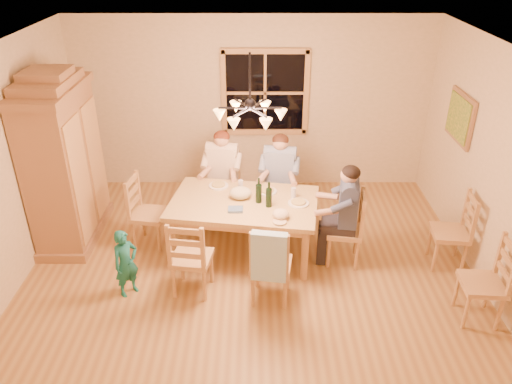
{
  "coord_description": "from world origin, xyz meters",
  "views": [
    {
      "loc": [
        0.06,
        -4.96,
        3.78
      ],
      "look_at": [
        0.06,
        0.1,
        1.09
      ],
      "focal_mm": 35.0,
      "sensor_mm": 36.0,
      "label": 1
    }
  ],
  "objects_px": {
    "chair_far_right": "(279,202)",
    "chair_end_left": "(150,224)",
    "chair_near_right": "(271,276)",
    "chair_spare_back": "(447,243)",
    "chair_far_left": "(224,198)",
    "wine_bottle_a": "(259,190)",
    "chandelier": "(250,113)",
    "chair_end_right": "(343,240)",
    "adult_slate_man": "(347,203)",
    "child": "(126,263)",
    "adult_plaid_man": "(280,168)",
    "armoire": "(65,165)",
    "dining_table": "(244,208)",
    "chair_spare_front": "(479,295)",
    "adult_woman": "(222,164)",
    "wine_bottle_b": "(269,194)",
    "chair_near_left": "(193,269)"
  },
  "relations": [
    {
      "from": "chair_far_right",
      "to": "chair_end_left",
      "type": "distance_m",
      "value": 1.83
    },
    {
      "from": "chair_near_right",
      "to": "chair_spare_back",
      "type": "relative_size",
      "value": 1.0
    },
    {
      "from": "chair_far_left",
      "to": "wine_bottle_a",
      "type": "height_order",
      "value": "wine_bottle_a"
    },
    {
      "from": "chandelier",
      "to": "wine_bottle_a",
      "type": "relative_size",
      "value": 2.33
    },
    {
      "from": "chair_end_right",
      "to": "adult_slate_man",
      "type": "distance_m",
      "value": 0.54
    },
    {
      "from": "chair_far_right",
      "to": "adult_slate_man",
      "type": "bearing_deg",
      "value": 136.64
    },
    {
      "from": "chair_end_right",
      "to": "wine_bottle_a",
      "type": "xyz_separation_m",
      "value": [
        -1.06,
        0.17,
        0.62
      ]
    },
    {
      "from": "chair_far_right",
      "to": "child",
      "type": "height_order",
      "value": "chair_far_right"
    },
    {
      "from": "chair_far_right",
      "to": "chair_near_right",
      "type": "xyz_separation_m",
      "value": [
        -0.16,
        -1.72,
        0.0
      ]
    },
    {
      "from": "wine_bottle_a",
      "to": "chair_spare_back",
      "type": "height_order",
      "value": "wine_bottle_a"
    },
    {
      "from": "chair_far_right",
      "to": "chair_spare_back",
      "type": "height_order",
      "value": "same"
    },
    {
      "from": "chair_far_right",
      "to": "adult_slate_man",
      "type": "relative_size",
      "value": 1.13
    },
    {
      "from": "chandelier",
      "to": "adult_plaid_man",
      "type": "xyz_separation_m",
      "value": [
        0.39,
        1.27,
        -1.24
      ]
    },
    {
      "from": "armoire",
      "to": "adult_slate_man",
      "type": "xyz_separation_m",
      "value": [
        3.58,
        -0.62,
        -0.22
      ]
    },
    {
      "from": "dining_table",
      "to": "chair_far_left",
      "type": "relative_size",
      "value": 1.99
    },
    {
      "from": "chair_end_left",
      "to": "chair_spare_front",
      "type": "distance_m",
      "value": 4.06
    },
    {
      "from": "adult_woman",
      "to": "adult_plaid_man",
      "type": "height_order",
      "value": "same"
    },
    {
      "from": "chandelier",
      "to": "adult_slate_man",
      "type": "xyz_separation_m",
      "value": [
        1.16,
        0.29,
        -1.24
      ]
    },
    {
      "from": "chair_far_right",
      "to": "chair_near_right",
      "type": "height_order",
      "value": "same"
    },
    {
      "from": "armoire",
      "to": "chair_far_right",
      "type": "height_order",
      "value": "armoire"
    },
    {
      "from": "chandelier",
      "to": "chair_far_left",
      "type": "xyz_separation_m",
      "value": [
        -0.41,
        1.4,
        -1.77
      ]
    },
    {
      "from": "chandelier",
      "to": "adult_plaid_man",
      "type": "bearing_deg",
      "value": 72.97
    },
    {
      "from": "wine_bottle_b",
      "to": "child",
      "type": "xyz_separation_m",
      "value": [
        -1.63,
        -0.7,
        -0.51
      ]
    },
    {
      "from": "chair_far_left",
      "to": "armoire",
      "type": "bearing_deg",
      "value": 22.57
    },
    {
      "from": "armoire",
      "to": "chair_near_left",
      "type": "bearing_deg",
      "value": -34.55
    },
    {
      "from": "chair_end_left",
      "to": "chair_end_right",
      "type": "xyz_separation_m",
      "value": [
        2.5,
        -0.38,
        0.0
      ]
    },
    {
      "from": "chair_near_left",
      "to": "chair_near_right",
      "type": "bearing_deg",
      "value": 0.0
    },
    {
      "from": "wine_bottle_b",
      "to": "chair_spare_front",
      "type": "height_order",
      "value": "wine_bottle_b"
    },
    {
      "from": "chair_end_right",
      "to": "child",
      "type": "height_order",
      "value": "chair_end_right"
    },
    {
      "from": "dining_table",
      "to": "chair_far_right",
      "type": "height_order",
      "value": "chair_far_right"
    },
    {
      "from": "chair_end_right",
      "to": "adult_woman",
      "type": "bearing_deg",
      "value": 63.43
    },
    {
      "from": "chair_spare_front",
      "to": "dining_table",
      "type": "bearing_deg",
      "value": 67.9
    },
    {
      "from": "chair_far_right",
      "to": "adult_plaid_man",
      "type": "bearing_deg",
      "value": 8.75
    },
    {
      "from": "chair_end_right",
      "to": "child",
      "type": "bearing_deg",
      "value": 112.71
    },
    {
      "from": "chair_far_left",
      "to": "chair_spare_front",
      "type": "relative_size",
      "value": 1.0
    },
    {
      "from": "chair_near_right",
      "to": "adult_slate_man",
      "type": "xyz_separation_m",
      "value": [
        0.93,
        0.73,
        0.54
      ]
    },
    {
      "from": "chair_near_right",
      "to": "chair_spare_back",
      "type": "bearing_deg",
      "value": 25.32
    },
    {
      "from": "chair_spare_front",
      "to": "chair_near_right",
      "type": "bearing_deg",
      "value": 85.6
    },
    {
      "from": "chair_far_right",
      "to": "chair_end_right",
      "type": "xyz_separation_m",
      "value": [
        0.77,
        -0.99,
        0.0
      ]
    },
    {
      "from": "adult_plaid_man",
      "to": "wine_bottle_b",
      "type": "relative_size",
      "value": 2.65
    },
    {
      "from": "chair_end_right",
      "to": "wine_bottle_a",
      "type": "distance_m",
      "value": 1.24
    },
    {
      "from": "chair_near_left",
      "to": "chair_near_right",
      "type": "relative_size",
      "value": 1.0
    },
    {
      "from": "dining_table",
      "to": "child",
      "type": "bearing_deg",
      "value": -147.84
    },
    {
      "from": "chair_near_right",
      "to": "adult_woman",
      "type": "height_order",
      "value": "adult_woman"
    },
    {
      "from": "chair_spare_back",
      "to": "dining_table",
      "type": "bearing_deg",
      "value": 90.79
    },
    {
      "from": "armoire",
      "to": "dining_table",
      "type": "distance_m",
      "value": 2.4
    },
    {
      "from": "wine_bottle_a",
      "to": "chair_far_right",
      "type": "bearing_deg",
      "value": 70.28
    },
    {
      "from": "chair_end_left",
      "to": "child",
      "type": "relative_size",
      "value": 1.18
    },
    {
      "from": "armoire",
      "to": "wine_bottle_a",
      "type": "xyz_separation_m",
      "value": [
        2.52,
        -0.45,
        -0.13
      ]
    },
    {
      "from": "chair_spare_front",
      "to": "adult_slate_man",
      "type": "bearing_deg",
      "value": 54.74
    }
  ]
}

